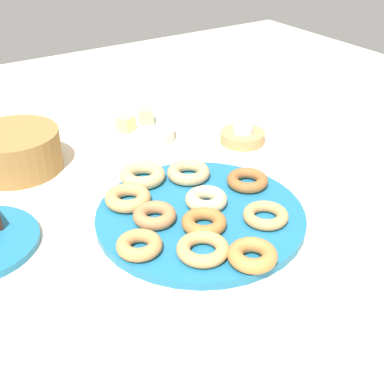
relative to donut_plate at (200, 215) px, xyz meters
The scene contains 19 objects.
ground_plane 0.01m from the donut_plate, ahead, with size 2.40×2.40×0.00m, color beige.
donut_plate is the anchor object (origin of this frame).
donut_0 0.14m from the donut_plate, 12.25° to the left, with size 0.09×0.09×0.02m, color #995B2D.
donut_1 0.16m from the donut_plate, 164.77° to the right, with size 0.08×0.08×0.03m, color #C6844C.
donut_2 0.13m from the donut_plate, 45.97° to the right, with size 0.09×0.09×0.02m, color tan.
donut_3 0.06m from the donut_plate, 116.86° to the right, with size 0.08×0.08×0.02m, color #AD6B33.
donut_4 0.15m from the donut_plate, 135.14° to the left, with size 0.09×0.09×0.03m, color tan.
donut_5 0.03m from the donut_plate, 30.96° to the left, with size 0.08×0.08×0.03m, color #EABC84.
donut_6 0.13m from the donut_plate, 122.11° to the right, with size 0.09×0.09×0.02m, color tan.
donut_7 0.14m from the donut_plate, 67.14° to the left, with size 0.09×0.09×0.03m, color tan.
donut_8 0.09m from the donut_plate, 166.08° to the left, with size 0.08×0.08×0.03m, color #B27547.
donut_9 0.17m from the donut_plate, 93.46° to the right, with size 0.09×0.09×0.03m, color #BC7A3D.
donut_10 0.17m from the donut_plate, 102.58° to the left, with size 0.10×0.10×0.03m, color tan.
candle_holder 0.36m from the donut_plate, 38.96° to the left, with size 0.11×0.11×0.03m, color tan.
tealight 0.36m from the donut_plate, 38.96° to the left, with size 0.05×0.05×0.01m, color silver.
basket 0.46m from the donut_plate, 120.76° to the left, with size 0.20×0.20×0.09m, color olive.
fruit_bowl 0.39m from the donut_plate, 80.05° to the left, with size 0.19×0.19×0.03m, color silver.
melon_chunk_left 0.39m from the donut_plate, 84.78° to the left, with size 0.04×0.04×0.04m, color #DBD67A.
melon_chunk_right 0.41m from the donut_plate, 75.95° to the left, with size 0.04×0.04×0.04m, color #DBD67A.
Camera 1 is at (-0.46, -0.67, 0.56)m, focal length 47.14 mm.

